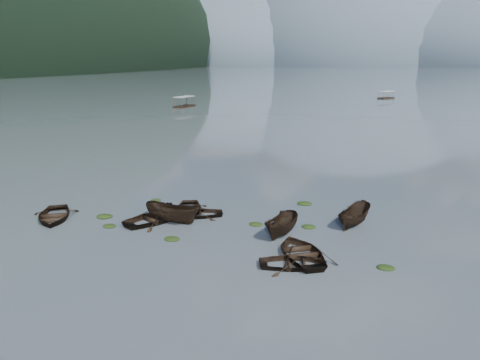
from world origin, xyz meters
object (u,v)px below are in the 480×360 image
(rowboat_3, at_px, (302,257))
(pontoon_left, at_px, (184,107))
(pontoon_centre, at_px, (386,99))
(rowboat_0, at_px, (54,219))

(rowboat_3, bearing_deg, pontoon_left, -91.53)
(rowboat_3, distance_m, pontoon_centre, 122.37)
(rowboat_0, relative_size, pontoon_centre, 0.85)
(rowboat_3, relative_size, pontoon_centre, 0.88)
(rowboat_3, distance_m, pontoon_left, 91.90)
(pontoon_centre, bearing_deg, pontoon_left, -103.49)
(rowboat_0, height_order, pontoon_left, pontoon_left)
(pontoon_left, bearing_deg, rowboat_0, -64.15)
(rowboat_0, relative_size, pontoon_left, 0.73)
(pontoon_left, height_order, pontoon_centre, pontoon_left)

